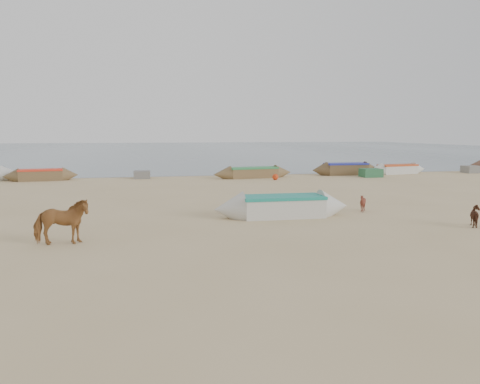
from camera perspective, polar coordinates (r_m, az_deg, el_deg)
name	(u,v)px	position (r m, az deg, el deg)	size (l,w,h in m)	color
ground	(264,237)	(15.41, 2.97, -5.55)	(140.00, 140.00, 0.00)	tan
sea	(164,149)	(96.68, -9.27, 5.19)	(160.00, 160.00, 0.00)	slate
cow_adult	(61,222)	(15.30, -20.96, -3.43)	(0.76, 1.67, 1.41)	#986231
calf_front	(363,203)	(20.87, 14.73, -1.31)	(0.63, 0.70, 0.77)	#5F291E
calf_right	(477,216)	(19.13, 26.97, -2.65)	(0.76, 0.65, 0.77)	#4C2918
near_canoe	(282,206)	(19.08, 5.18, -1.74)	(5.63, 1.41, 0.87)	beige
waterline_canoes	(213,172)	(35.86, -3.30, 2.50)	(58.67, 4.47, 0.96)	brown
beach_clutter	(255,174)	(35.10, 1.89, 2.19)	(46.37, 3.81, 0.64)	#2E6842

